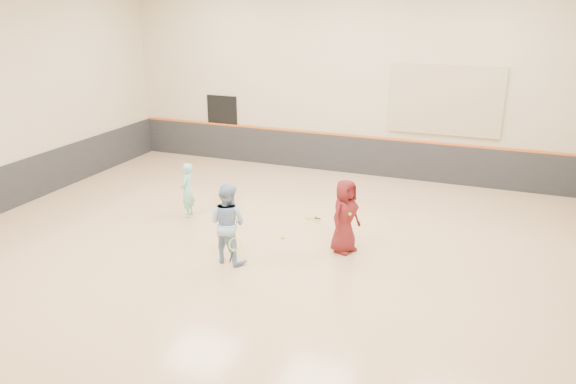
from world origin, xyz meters
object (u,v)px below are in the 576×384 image
at_px(girl, 187,190).
at_px(young_man, 345,216).
at_px(instructor, 228,223).
at_px(spare_racket, 311,214).

bearing_deg(girl, young_man, 67.91).
distance_m(instructor, spare_racket, 3.20).
bearing_deg(instructor, spare_racket, -95.08).
bearing_deg(instructor, girl, -31.93).
bearing_deg(spare_racket, young_man, -50.54).
distance_m(girl, instructor, 2.90).
bearing_deg(young_man, spare_racket, 63.26).
xyz_separation_m(young_man, spare_racket, (-1.33, 1.62, -0.74)).
bearing_deg(young_man, girl, 106.30).
height_order(instructor, spare_racket, instructor).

